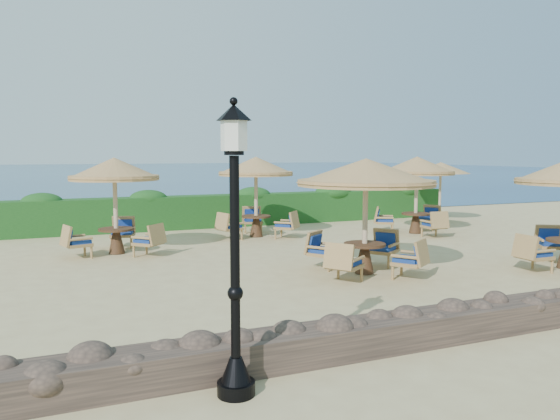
% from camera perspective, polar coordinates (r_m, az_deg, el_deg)
% --- Properties ---
extents(ground, '(120.00, 120.00, 0.00)m').
position_cam_1_polar(ground, '(14.49, 5.13, -5.09)').
color(ground, tan).
rests_on(ground, ground).
extents(sea, '(160.00, 160.00, 0.00)m').
position_cam_1_polar(sea, '(82.88, -18.17, 3.78)').
color(sea, navy).
rests_on(sea, ground).
extents(hedge, '(18.00, 0.90, 1.20)m').
position_cam_1_polar(hedge, '(20.97, -4.09, 0.02)').
color(hedge, '#144015').
rests_on(hedge, ground).
extents(stone_wall, '(15.00, 0.65, 0.44)m').
position_cam_1_polar(stone_wall, '(9.56, 23.05, -10.02)').
color(stone_wall, brown).
rests_on(stone_wall, ground).
extents(lamp_post, '(0.44, 0.44, 3.31)m').
position_cam_1_polar(lamp_post, '(6.18, -4.72, -5.49)').
color(lamp_post, black).
rests_on(lamp_post, ground).
extents(extra_parasol, '(2.30, 2.30, 2.41)m').
position_cam_1_polar(extra_parasol, '(22.91, 16.45, 4.23)').
color(extra_parasol, '#C8B08D').
rests_on(extra_parasol, ground).
extents(cafe_set_0, '(3.18, 3.18, 2.65)m').
position_cam_1_polar(cafe_set_0, '(12.57, 8.93, 1.96)').
color(cafe_set_0, '#C8B08D').
rests_on(cafe_set_0, ground).
extents(cafe_set_2, '(2.67, 2.69, 2.65)m').
position_cam_1_polar(cafe_set_2, '(15.59, -16.87, 2.19)').
color(cafe_set_2, '#C8B08D').
rests_on(cafe_set_2, ground).
extents(cafe_set_3, '(2.70, 2.69, 2.65)m').
position_cam_1_polar(cafe_set_3, '(18.01, -2.53, 2.97)').
color(cafe_set_3, '#C8B08D').
rests_on(cafe_set_3, ground).
extents(cafe_set_4, '(2.77, 2.70, 2.65)m').
position_cam_1_polar(cafe_set_4, '(19.34, 14.08, 3.07)').
color(cafe_set_4, '#C8B08D').
rests_on(cafe_set_4, ground).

